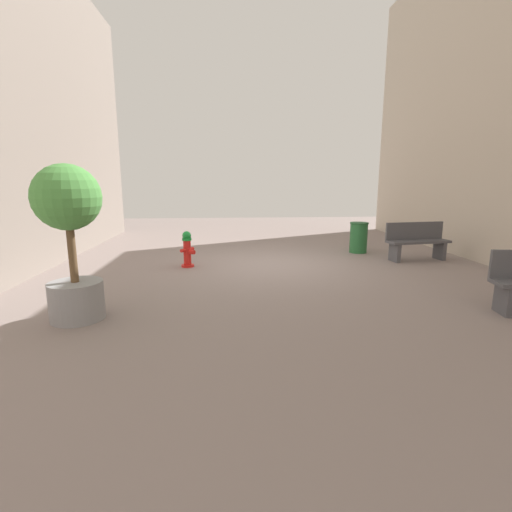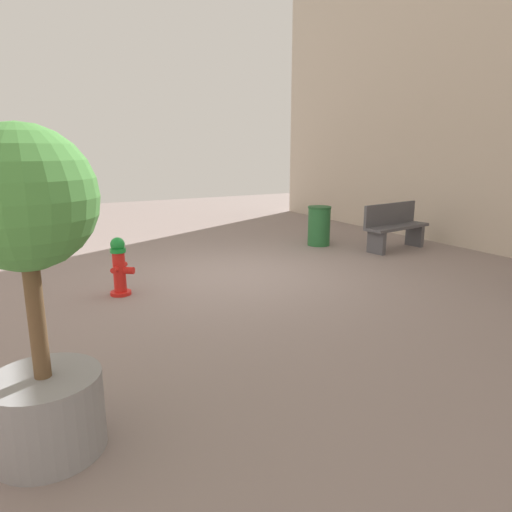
{
  "view_description": "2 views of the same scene",
  "coord_description": "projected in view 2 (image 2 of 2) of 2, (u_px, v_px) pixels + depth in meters",
  "views": [
    {
      "loc": [
        1.05,
        8.8,
        1.98
      ],
      "look_at": [
        0.51,
        1.76,
        0.56
      ],
      "focal_mm": 26.34,
      "sensor_mm": 36.0,
      "label": 1
    },
    {
      "loc": [
        3.35,
        6.59,
        2.05
      ],
      "look_at": [
        0.54,
        1.53,
        0.69
      ],
      "focal_mm": 32.2,
      "sensor_mm": 36.0,
      "label": 2
    }
  ],
  "objects": [
    {
      "name": "trash_bin",
      "position": [
        319.0,
        226.0,
        9.9
      ],
      "size": [
        0.5,
        0.5,
        0.84
      ],
      "color": "#266633",
      "rests_on": "ground_plane"
    },
    {
      "name": "bench_near",
      "position": [
        394.0,
        226.0,
        9.49
      ],
      "size": [
        1.63,
        0.65,
        0.95
      ],
      "color": "#4C4C51",
      "rests_on": "ground_plane"
    },
    {
      "name": "ground_plane",
      "position": [
        240.0,
        274.0,
        7.66
      ],
      "size": [
        23.4,
        23.4,
        0.0
      ],
      "primitive_type": "plane",
      "color": "gray"
    },
    {
      "name": "fire_hydrant",
      "position": [
        119.0,
        266.0,
        6.51
      ],
      "size": [
        0.35,
        0.36,
        0.84
      ],
      "color": "red",
      "rests_on": "ground_plane"
    },
    {
      "name": "planter_tree",
      "position": [
        31.0,
        267.0,
        2.91
      ],
      "size": [
        0.91,
        0.91,
        2.21
      ],
      "color": "gray",
      "rests_on": "ground_plane"
    }
  ]
}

